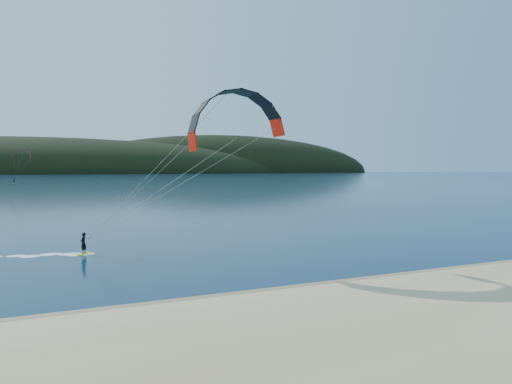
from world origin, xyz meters
TOP-DOWN VIEW (x-y plane):
  - ground at (0.00, 0.00)m, footprint 1800.00×1800.00m
  - wet_sand at (0.00, 4.50)m, footprint 220.00×2.50m
  - headland at (0.63, 745.28)m, footprint 1200.00×310.00m
  - kitesurfer_near at (2.27, 13.88)m, footprint 24.31×9.27m
  - kitesurfer_far at (-29.68, 205.54)m, footprint 8.55×8.12m

SIDE VIEW (x-z plane):
  - ground at x=0.00m, z-range 0.00..0.00m
  - headland at x=0.63m, z-range -70.00..70.00m
  - wet_sand at x=0.00m, z-range 0.00..0.10m
  - kitesurfer_near at x=2.27m, z-range 1.38..15.09m
  - kitesurfer_far at x=-29.68m, z-range 4.25..18.39m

